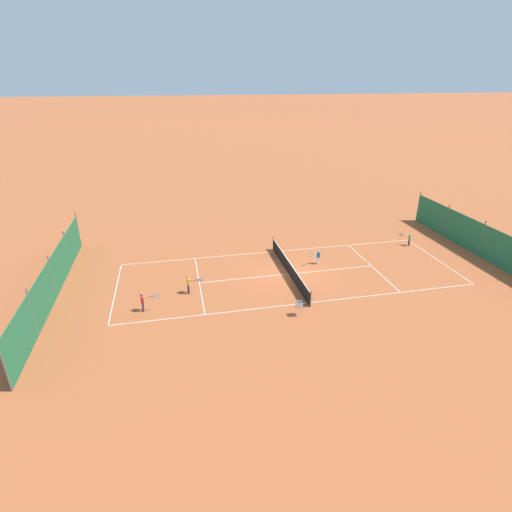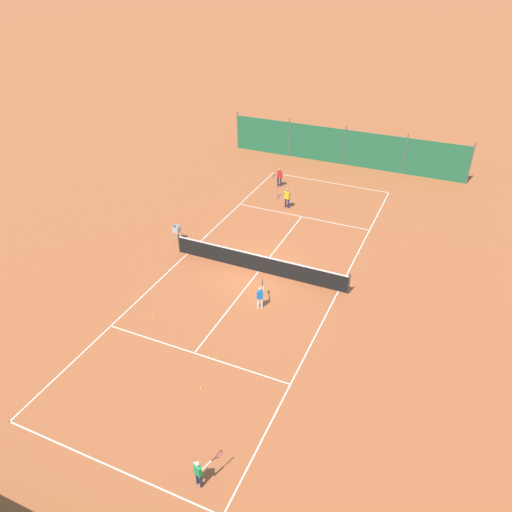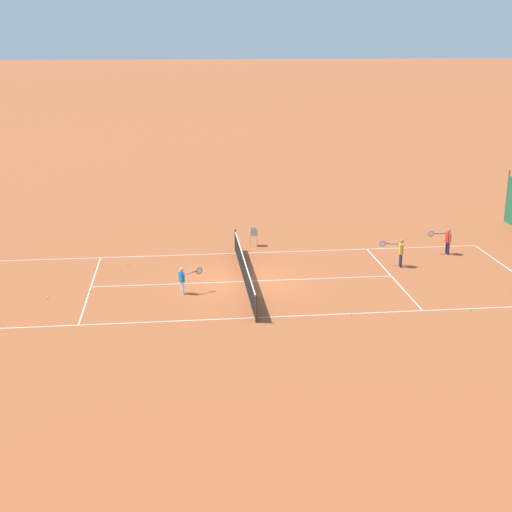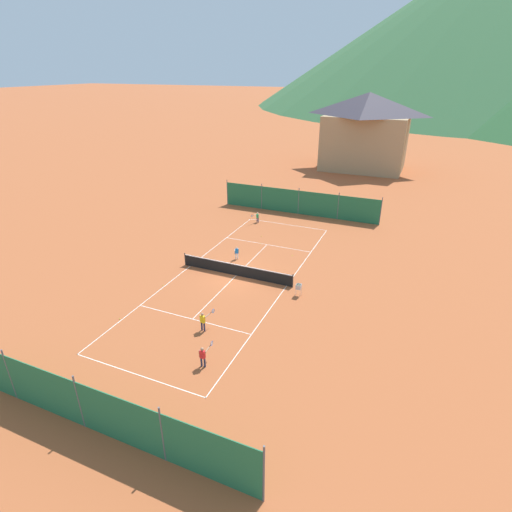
% 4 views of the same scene
% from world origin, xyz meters
% --- Properties ---
extents(ground_plane, '(600.00, 600.00, 0.00)m').
position_xyz_m(ground_plane, '(0.00, 0.00, 0.00)').
color(ground_plane, '#A8542D').
extents(court_line_markings, '(8.25, 23.85, 0.01)m').
position_xyz_m(court_line_markings, '(0.00, 0.00, 0.00)').
color(court_line_markings, white).
rests_on(court_line_markings, ground).
extents(tennis_net, '(9.18, 0.08, 1.06)m').
position_xyz_m(tennis_net, '(0.00, 0.00, 0.50)').
color(tennis_net, '#2D2D2D').
rests_on(tennis_net, ground).
extents(player_near_baseline, '(0.54, 1.02, 1.28)m').
position_xyz_m(player_near_baseline, '(1.26, -7.14, 0.74)').
color(player_near_baseline, '#23284C').
rests_on(player_near_baseline, ground).
extents(player_far_baseline, '(0.44, 0.97, 1.11)m').
position_xyz_m(player_far_baseline, '(-1.21, 2.59, 0.65)').
color(player_far_baseline, white).
rests_on(player_far_baseline, ground).
extents(player_near_service, '(0.42, 1.05, 1.25)m').
position_xyz_m(player_near_service, '(2.87, -9.95, 0.73)').
color(player_near_service, '#23284C').
rests_on(player_near_service, ground).
extents(tennis_ball_alley_right, '(0.07, 0.07, 0.07)m').
position_xyz_m(tennis_ball_alley_right, '(-1.17, 7.96, 0.03)').
color(tennis_ball_alley_right, '#CCE033').
rests_on(tennis_ball_alley_right, ground).
extents(tennis_ball_by_net_left, '(0.07, 0.07, 0.07)m').
position_xyz_m(tennis_ball_by_net_left, '(-0.65, 6.38, 0.03)').
color(tennis_ball_by_net_left, '#CCE033').
rests_on(tennis_ball_by_net_left, ground).
extents(tennis_ball_far_corner, '(0.07, 0.07, 0.07)m').
position_xyz_m(tennis_ball_far_corner, '(-4.24, -3.58, 0.03)').
color(tennis_ball_far_corner, '#CCE033').
rests_on(tennis_ball_far_corner, ground).
extents(tennis_ball_near_corner, '(0.07, 0.07, 0.07)m').
position_xyz_m(tennis_ball_near_corner, '(-4.25, -8.22, 0.03)').
color(tennis_ball_near_corner, '#CCE033').
rests_on(tennis_ball_near_corner, ground).
extents(tennis_ball_alley_left, '(0.07, 0.07, 0.07)m').
position_xyz_m(tennis_ball_alley_left, '(2.85, 5.06, 0.03)').
color(tennis_ball_alley_left, '#CCE033').
rests_on(tennis_ball_alley_left, ground).
extents(ball_hopper, '(0.36, 0.36, 0.89)m').
position_xyz_m(ball_hopper, '(5.30, -0.96, 0.65)').
color(ball_hopper, '#B7B7BC').
rests_on(ball_hopper, ground).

